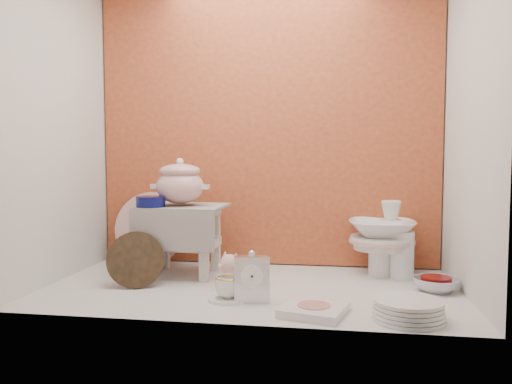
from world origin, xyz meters
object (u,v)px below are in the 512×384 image
at_px(floral_platter, 150,228).
at_px(crystal_bowl, 436,285).
at_px(gold_rim_teacup, 228,287).
at_px(dinner_plate_stack, 408,310).
at_px(porcelain_tower, 382,238).
at_px(plush_pig, 247,269).
at_px(soup_tureen, 180,182).
at_px(blue_white_vase, 146,248).
at_px(mantel_clock, 252,277).
at_px(step_stool, 183,240).

xyz_separation_m(floral_platter, crystal_bowl, (1.41, -0.35, -0.16)).
bearing_deg(gold_rim_teacup, dinner_plate_stack, -12.01).
relative_size(floral_platter, porcelain_tower, 1.08).
height_order(plush_pig, dinner_plate_stack, plush_pig).
xyz_separation_m(dinner_plate_stack, porcelain_tower, (-0.03, 0.69, 0.14)).
height_order(soup_tureen, porcelain_tower, soup_tureen).
bearing_deg(gold_rim_teacup, plush_pig, 82.91).
xyz_separation_m(floral_platter, plush_pig, (0.59, -0.36, -0.12)).
height_order(blue_white_vase, mantel_clock, blue_white_vase).
height_order(plush_pig, porcelain_tower, porcelain_tower).
distance_m(blue_white_vase, gold_rim_teacup, 0.72).
bearing_deg(crystal_bowl, gold_rim_teacup, -162.50).
xyz_separation_m(gold_rim_teacup, porcelain_tower, (0.64, 0.54, 0.13)).
bearing_deg(step_stool, mantel_clock, -44.45).
height_order(floral_platter, gold_rim_teacup, floral_platter).
bearing_deg(mantel_clock, soup_tureen, 126.04).
relative_size(blue_white_vase, mantel_clock, 1.08).
height_order(step_stool, gold_rim_teacup, step_stool).
xyz_separation_m(floral_platter, dinner_plate_stack, (1.24, -0.76, -0.15)).
height_order(floral_platter, dinner_plate_stack, floral_platter).
relative_size(floral_platter, gold_rim_teacup, 3.60).
distance_m(step_stool, mantel_clock, 0.58).
xyz_separation_m(crystal_bowl, porcelain_tower, (-0.20, 0.28, 0.15)).
bearing_deg(porcelain_tower, blue_white_vase, -176.66).
distance_m(gold_rim_teacup, porcelain_tower, 0.85).
distance_m(plush_pig, gold_rim_teacup, 0.26).
relative_size(floral_platter, blue_white_vase, 1.79).
bearing_deg(blue_white_vase, gold_rim_teacup, -41.72).
distance_m(soup_tureen, dinner_plate_stack, 1.20).
bearing_deg(mantel_clock, porcelain_tower, 35.15).
relative_size(dinner_plate_stack, porcelain_tower, 0.70).
xyz_separation_m(mantel_clock, dinner_plate_stack, (0.58, -0.13, -0.06)).
xyz_separation_m(blue_white_vase, porcelain_tower, (1.18, 0.07, 0.07)).
bearing_deg(crystal_bowl, step_stool, 173.62).
distance_m(mantel_clock, plush_pig, 0.28).
distance_m(soup_tureen, gold_rim_teacup, 0.64).
distance_m(step_stool, crystal_bowl, 1.17).
bearing_deg(crystal_bowl, soup_tureen, 174.20).
bearing_deg(plush_pig, dinner_plate_stack, -49.89).
height_order(soup_tureen, crystal_bowl, soup_tureen).
bearing_deg(mantel_clock, crystal_bowl, 10.11).
height_order(mantel_clock, porcelain_tower, porcelain_tower).
distance_m(floral_platter, porcelain_tower, 1.21).
xyz_separation_m(plush_pig, crystal_bowl, (0.82, 0.01, -0.04)).
xyz_separation_m(gold_rim_teacup, dinner_plate_stack, (0.68, -0.14, -0.02)).
relative_size(step_stool, dinner_plate_stack, 1.56).
height_order(soup_tureen, gold_rim_teacup, soup_tureen).
relative_size(step_stool, crystal_bowl, 2.13).
relative_size(plush_pig, crystal_bowl, 1.28).
bearing_deg(plush_pig, floral_platter, 130.46).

